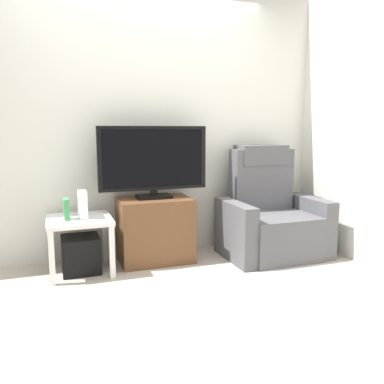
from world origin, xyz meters
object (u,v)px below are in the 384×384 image
Objects in this scene: tv_stand at (155,230)px; game_console at (83,204)px; television at (153,160)px; side_table at (80,227)px; recliner_armchair at (270,217)px; subwoofer_box at (81,254)px; book_upright at (67,209)px.

game_console reaches higher than tv_stand.
side_table is (-0.69, -0.09, -0.55)m from television.
side_table is at bearing 175.16° from recliner_armchair.
game_console reaches higher than subwoofer_box.
television is at bearing 7.92° from book_upright.
television is at bearing 168.83° from recliner_armchair.
game_console is (-1.79, 0.11, 0.23)m from recliner_armchair.
side_table is (-1.83, 0.10, 0.03)m from recliner_armchair.
television reaches higher than tv_stand.
television is 0.88m from book_upright.
tv_stand is 0.84m from book_upright.
recliner_armchair is 4.71× the size of game_console.
tv_stand is 1.24× the size of side_table.
television is at bearing 6.95° from game_console.
book_upright is at bearing -172.08° from television.
recliner_armchair reaches higher than tv_stand.
television is at bearing 7.42° from side_table.
subwoofer_box is at bearing 175.16° from recliner_armchair.
recliner_armchair is at bearing -2.41° from book_upright.
recliner_armchair is 1.81m from game_console.
television reaches higher than book_upright.
tv_stand is 0.72m from game_console.
subwoofer_box is at bearing 11.31° from book_upright.
book_upright is (-0.79, -0.09, 0.27)m from tv_stand.
subwoofer_box is (-0.00, 0.00, -0.25)m from side_table.
tv_stand is 0.62× the size of recliner_armchair.
recliner_armchair is at bearing -8.58° from tv_stand.
game_console is (-0.65, -0.08, -0.36)m from television.
game_console reaches higher than side_table.
side_table is 2.35× the size of game_console.
recliner_armchair is (1.14, -0.17, 0.07)m from tv_stand.
side_table is (-0.69, -0.07, 0.10)m from tv_stand.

